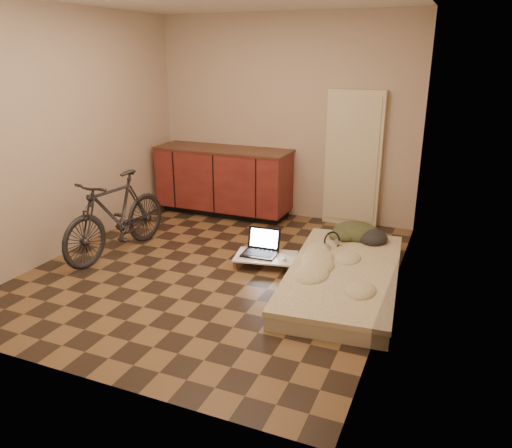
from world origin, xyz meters
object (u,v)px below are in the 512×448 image
at_px(bicycle, 116,211).
at_px(futon, 343,277).
at_px(lap_desk, 266,257).
at_px(laptop, 261,249).

xyz_separation_m(bicycle, futon, (2.48, 0.18, -0.40)).
bearing_deg(futon, bicycle, 178.80).
bearing_deg(lap_desk, bicycle, -179.11).
height_order(futon, laptop, laptop).
relative_size(futon, lap_desk, 3.08).
relative_size(bicycle, lap_desk, 2.18).
bearing_deg(lap_desk, laptop, 136.55).
bearing_deg(laptop, bicycle, -169.36).
bearing_deg(laptop, lap_desk, -35.89).
bearing_deg(bicycle, futon, 10.89).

